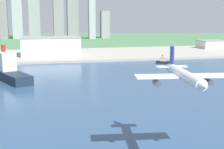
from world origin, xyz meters
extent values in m
plane|color=#487B4E|center=(0.00, 300.00, 0.00)|extent=(2400.00, 2400.00, 0.00)
cube|color=#2D4C70|center=(0.00, 240.00, 0.07)|extent=(840.00, 360.00, 0.15)
cube|color=#A6A095|center=(0.00, 490.00, 1.25)|extent=(840.00, 140.00, 2.50)
cylinder|color=white|center=(7.43, 169.75, 29.72)|extent=(8.14, 33.42, 3.65)
cone|color=white|center=(4.96, 151.84, 29.72)|extent=(3.98, 4.44, 3.46)
cube|color=white|center=(7.65, 171.39, 29.18)|extent=(32.74, 11.61, 0.50)
cube|color=#193899|center=(9.47, 184.57, 33.73)|extent=(1.04, 4.02, 8.75)
cube|color=white|center=(9.47, 184.57, 30.45)|extent=(11.93, 5.19, 0.36)
cylinder|color=#4C4F54|center=(16.41, 169.18, 27.17)|extent=(2.62, 4.88, 2.01)
cylinder|color=#4C4F54|center=(-1.37, 171.63, 27.17)|extent=(2.62, 4.88, 2.01)
cube|color=#192838|center=(-59.31, 331.75, 3.60)|extent=(34.61, 57.44, 6.90)
cube|color=silver|center=(-63.68, 342.02, 14.20)|extent=(18.43, 23.21, 14.30)
cylinder|color=red|center=(-64.79, 344.63, 24.11)|extent=(3.24, 3.24, 5.52)
cube|color=black|center=(91.67, 392.70, 1.44)|extent=(16.26, 11.33, 2.58)
cube|color=beige|center=(90.94, 393.09, 5.16)|extent=(6.81, 5.88, 4.87)
cylinder|color=red|center=(90.23, 393.47, 8.63)|extent=(1.02, 1.02, 2.06)
cube|color=silver|center=(-21.57, 478.84, 13.10)|extent=(69.37, 41.16, 21.20)
cube|color=gray|center=(-21.57, 478.84, 24.30)|extent=(70.75, 41.98, 1.20)
cube|color=silver|center=(217.82, 516.24, 7.79)|extent=(36.86, 30.52, 10.58)
cube|color=gray|center=(217.82, 516.24, 13.68)|extent=(37.60, 31.13, 1.20)
cube|color=gray|center=(-104.57, 843.66, 53.26)|extent=(16.78, 25.30, 106.53)
cube|color=#A4AAAD|center=(-75.23, 845.96, 78.00)|extent=(22.02, 17.26, 156.01)
cube|color=#949999|center=(-38.21, 848.33, 76.14)|extent=(24.70, 23.80, 152.28)
cube|color=gray|center=(12.69, 806.81, 64.89)|extent=(21.42, 25.60, 129.78)
cube|color=gray|center=(48.15, 844.94, 64.21)|extent=(25.19, 24.59, 128.42)
cube|color=#A6A6AE|center=(86.75, 807.79, 71.42)|extent=(14.09, 17.61, 142.84)
cube|color=gray|center=(120.43, 825.38, 31.09)|extent=(19.74, 19.92, 62.19)
camera|label=1|loc=(-40.67, 70.08, 48.96)|focal=52.89mm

